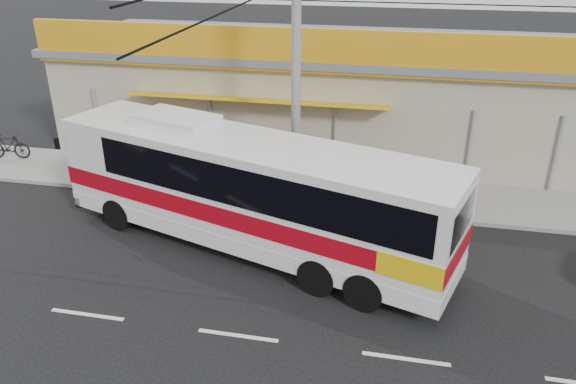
# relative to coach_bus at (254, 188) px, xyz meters

# --- Properties ---
(ground) EXTENTS (120.00, 120.00, 0.00)m
(ground) POSITION_rel_coach_bus_xyz_m (0.61, -1.56, -2.05)
(ground) COLOR black
(ground) RESTS_ON ground
(sidewalk) EXTENTS (30.00, 3.20, 0.15)m
(sidewalk) POSITION_rel_coach_bus_xyz_m (0.61, 4.44, -1.98)
(sidewalk) COLOR gray
(sidewalk) RESTS_ON ground
(lane_markings) EXTENTS (50.00, 0.12, 0.01)m
(lane_markings) POSITION_rel_coach_bus_xyz_m (0.61, -4.06, -2.05)
(lane_markings) COLOR silver
(lane_markings) RESTS_ON ground
(storefront_building) EXTENTS (22.60, 9.20, 5.70)m
(storefront_building) POSITION_rel_coach_bus_xyz_m (0.61, 9.98, 0.25)
(storefront_building) COLOR gray
(storefront_building) RESTS_ON ground
(coach_bus) EXTENTS (12.65, 6.35, 3.84)m
(coach_bus) POSITION_rel_coach_bus_xyz_m (0.00, 0.00, 0.00)
(coach_bus) COLOR silver
(coach_bus) RESTS_ON ground
(motorbike_red) EXTENTS (2.14, 1.59, 1.08)m
(motorbike_red) POSITION_rel_coach_bus_xyz_m (-6.92, 3.14, -1.37)
(motorbike_red) COLOR maroon
(motorbike_red) RESTS_ON sidewalk
(motorbike_dark) EXTENTS (1.86, 0.79, 1.08)m
(motorbike_dark) POSITION_rel_coach_bus_xyz_m (-11.89, 4.73, -1.36)
(motorbike_dark) COLOR black
(motorbike_dark) RESTS_ON sidewalk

